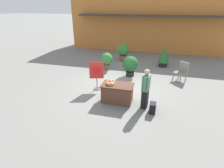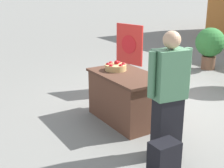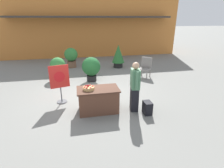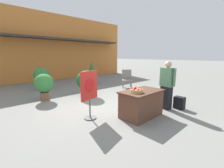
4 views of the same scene
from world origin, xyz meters
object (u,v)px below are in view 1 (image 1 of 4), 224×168
apple_basket (111,83)px  poster_board (97,74)px  potted_plant_near_left (107,60)px  potted_plant_far_left (164,55)px  display_table (117,93)px  potted_plant_far_right (123,51)px  person_visitor (146,89)px  potted_plant_near_right (130,65)px  backpack (153,108)px  patio_chair (182,71)px

apple_basket → poster_board: bearing=135.4°
potted_plant_near_left → potted_plant_far_left: potted_plant_far_left is taller
display_table → potted_plant_far_right: 5.99m
potted_plant_near_left → potted_plant_far_left: size_ratio=0.78×
person_visitor → potted_plant_near_left: size_ratio=1.50×
potted_plant_near_left → potted_plant_far_left: bearing=24.4°
apple_basket → potted_plant_near_right: size_ratio=0.30×
person_visitor → potted_plant_far_right: person_visitor is taller
person_visitor → potted_plant_near_left: (-2.74, 3.89, -0.17)m
poster_board → potted_plant_near_left: 2.83m
poster_board → backpack: bearing=48.2°
display_table → potted_plant_near_left: bearing=112.8°
poster_board → potted_plant_near_right: poster_board is taller
backpack → patio_chair: patio_chair is taller
display_table → person_visitor: size_ratio=0.81×
backpack → poster_board: bearing=152.9°
patio_chair → potted_plant_far_left: (-0.95, 2.14, 0.22)m
display_table → potted_plant_near_left: 4.04m
backpack → poster_board: size_ratio=0.30×
display_table → potted_plant_near_right: 3.07m
patio_chair → potted_plant_near_left: (-4.44, 0.56, 0.12)m
potted_plant_far_left → apple_basket: bearing=-112.7°
potted_plant_far_right → potted_plant_far_left: (2.87, -0.61, 0.08)m
patio_chair → potted_plant_far_left: size_ratio=0.73×
backpack → patio_chair: (1.36, 3.66, 0.34)m
apple_basket → potted_plant_far_left: (2.23, 5.32, -0.09)m
display_table → backpack: bearing=-18.3°
person_visitor → potted_plant_far_right: size_ratio=1.36×
patio_chair → potted_plant_far_right: size_ratio=0.84×
patio_chair → potted_plant_far_right: (-3.82, 2.75, 0.14)m
backpack → potted_plant_near_left: size_ratio=0.38×
backpack → potted_plant_far_left: (0.41, 5.80, 0.56)m
potted_plant_far_left → potted_plant_far_right: bearing=168.0°
display_table → potted_plant_near_left: (-1.56, 3.71, 0.27)m
potted_plant_far_right → potted_plant_far_left: potted_plant_far_left is taller
person_visitor → potted_plant_far_right: bearing=-62.4°
display_table → potted_plant_near_right: bearing=88.9°
potted_plant_near_left → potted_plant_near_right: size_ratio=0.93×
patio_chair → potted_plant_near_left: potted_plant_near_left is taller
patio_chair → potted_plant_far_left: potted_plant_far_left is taller
patio_chair → potted_plant_near_right: potted_plant_near_right is taller
patio_chair → potted_plant_near_left: bearing=-53.7°
poster_board → patio_chair: (4.13, 2.25, -0.24)m
person_visitor → potted_plant_far_right: (-2.12, 6.08, -0.14)m
potted_plant_far_right → person_visitor: bearing=-70.8°
display_table → patio_chair: 4.28m
display_table → apple_basket: (-0.29, -0.03, 0.46)m
backpack → potted_plant_far_right: (-2.46, 6.41, 0.48)m
potted_plant_near_right → person_visitor: bearing=-70.8°
person_visitor → backpack: bearing=144.5°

